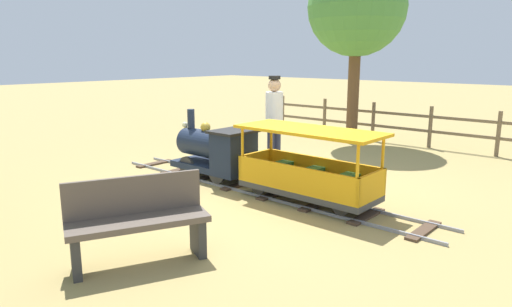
{
  "coord_description": "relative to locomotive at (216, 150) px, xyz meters",
  "views": [
    {
      "loc": [
        -4.91,
        -4.14,
        1.94
      ],
      "look_at": [
        0.0,
        0.17,
        0.55
      ],
      "focal_mm": 32.17,
      "sensor_mm": 36.0,
      "label": 1
    }
  ],
  "objects": [
    {
      "name": "locomotive",
      "position": [
        0.0,
        0.0,
        0.0
      ],
      "size": [
        0.69,
        1.45,
        1.05
      ],
      "color": "#192338",
      "rests_on": "ground_plane"
    },
    {
      "name": "oak_tree_far",
      "position": [
        4.29,
        0.03,
        2.48
      ],
      "size": [
        2.14,
        2.14,
        4.06
      ],
      "color": "brown",
      "rests_on": "ground_plane"
    },
    {
      "name": "track",
      "position": [
        0.0,
        -0.86,
        -0.47
      ],
      "size": [
        0.73,
        5.7,
        0.04
      ],
      "color": "gray",
      "rests_on": "ground_plane"
    },
    {
      "name": "passenger_car",
      "position": [
        0.0,
        -1.76,
        -0.06
      ],
      "size": [
        0.79,
        2.0,
        0.97
      ],
      "color": "#3F3F3F",
      "rests_on": "ground_plane"
    },
    {
      "name": "park_bench",
      "position": [
        -2.56,
        -1.6,
        -0.07
      ],
      "size": [
        1.35,
        0.9,
        0.82
      ],
      "color": "brown",
      "rests_on": "ground_plane"
    },
    {
      "name": "fence_section",
      "position": [
        4.88,
        -0.86,
        -0.0
      ],
      "size": [
        0.08,
        6.78,
        0.9
      ],
      "color": "#756047",
      "rests_on": "ground_plane"
    },
    {
      "name": "conductor_person",
      "position": [
        1.14,
        -0.25,
        0.47
      ],
      "size": [
        0.3,
        0.3,
        1.62
      ],
      "color": "#282D47",
      "rests_on": "ground_plane"
    },
    {
      "name": "ground_plane",
      "position": [
        0.0,
        -1.01,
        -0.48
      ],
      "size": [
        60.0,
        60.0,
        0.0
      ],
      "primitive_type": "plane",
      "color": "#A38C51"
    }
  ]
}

